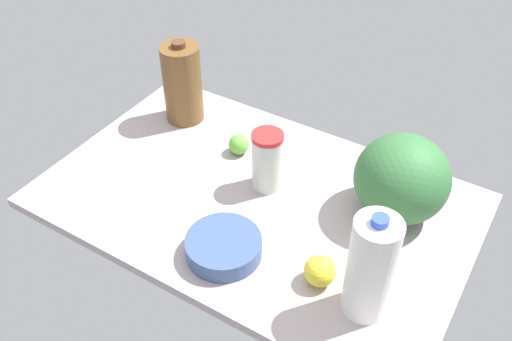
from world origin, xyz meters
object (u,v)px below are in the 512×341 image
mixing_bowl (224,247)px  lemon_loose (320,271)px  watermelon (402,179)px  lime_far_back (239,145)px  tumbler_cup (266,160)px  milk_jug (371,268)px  chocolate_milk_jug (182,83)px

mixing_bowl → lemon_loose: lemon_loose is taller
watermelon → lemon_loose: size_ratio=3.25×
lime_far_back → tumbler_cup: bearing=150.1°
tumbler_cup → milk_jug: bearing=149.2°
tumbler_cup → milk_jug: size_ratio=0.62×
tumbler_cup → watermelon: bearing=-165.5°
tumbler_cup → watermelon: (-36.35, -9.40, 2.72)cm
tumbler_cup → mixing_bowl: tumbler_cup is taller
tumbler_cup → milk_jug: 48.77cm
tumbler_cup → lime_far_back: tumbler_cup is taller
milk_jug → chocolate_milk_jug: bearing=-25.9°
tumbler_cup → lime_far_back: (14.76, -8.49, -6.12)cm
chocolate_milk_jug → milk_jug: size_ratio=0.95×
chocolate_milk_jug → lime_far_back: bearing=165.7°
watermelon → milk_jug: bearing=98.8°
mixing_bowl → lime_far_back: (19.33, -36.97, 0.53)cm
tumbler_cup → mixing_bowl: size_ratio=0.94×
chocolate_milk_jug → tumbler_cup: bearing=159.6°
chocolate_milk_jug → milk_jug: (-82.13, 39.93, 0.71)cm
tumbler_cup → milk_jug: milk_jug is taller
lemon_loose → tumbler_cup: bearing=-38.9°
watermelon → lime_far_back: 51.88cm
mixing_bowl → chocolate_milk_jug: bearing=-44.0°
lime_far_back → lemon_loose: size_ratio=0.80×
tumbler_cup → milk_jug: (-41.67, 24.87, 4.78)cm
chocolate_milk_jug → mixing_bowl: chocolate_milk_jug is taller
milk_jug → mixing_bowl: size_ratio=1.51×
chocolate_milk_jug → watermelon: (-76.81, 5.65, -1.35)cm
lime_far_back → mixing_bowl: bearing=117.6°
tumbler_cup → watermelon: size_ratio=0.72×
tumbler_cup → lemon_loose: bearing=141.1°
watermelon → mixing_bowl: (31.78, 37.88, -9.37)cm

